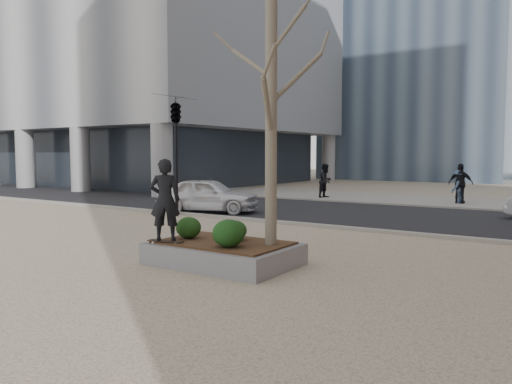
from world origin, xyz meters
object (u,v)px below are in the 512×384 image
Objects in this scene: planter at (224,254)px; skateboard at (166,242)px; skateboarder at (165,200)px; police_car at (208,195)px.

skateboard is at bearing -144.14° from planter.
skateboarder reaches higher than skateboard.
planter is 1.25m from skateboard.
skateboarder is (0.00, 0.00, 0.90)m from skateboard.
planter is 1.69m from skateboarder.
skateboarder is 0.43× the size of police_car.
police_car is (-5.23, 7.86, -0.68)m from skateboarder.
police_car reaches higher than skateboard.
police_car is at bearing 131.09° from planter.
police_car is at bearing 108.52° from skateboard.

